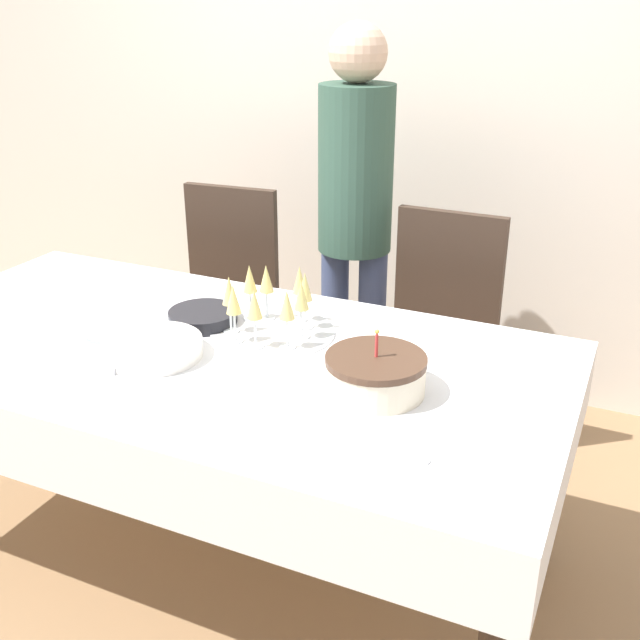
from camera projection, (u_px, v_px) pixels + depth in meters
ground_plane at (220, 557)px, 2.43m from camera, size 12.00×12.00×0.00m
wall_back at (393, 79)px, 3.18m from camera, size 8.00×0.05×2.70m
dining_table at (208, 378)px, 2.17m from camera, size 2.03×1.00×0.76m
dining_chair_far_left at (222, 297)px, 3.07m from camera, size 0.45×0.45×0.97m
dining_chair_far_right at (436, 335)px, 2.72m from camera, size 0.43×0.43×0.97m
birthday_cake at (376, 374)px, 1.87m from camera, size 0.25×0.25×0.17m
champagne_tray at (271, 307)px, 2.18m from camera, size 0.37×0.37×0.18m
plate_stack_main at (153, 348)px, 2.06m from camera, size 0.27×0.27×0.05m
plate_stack_dessert at (203, 317)px, 2.27m from camera, size 0.21×0.21×0.04m
cake_knife at (371, 440)px, 1.68m from camera, size 0.30×0.08×0.00m
fork_pile at (93, 363)px, 2.01m from camera, size 0.18×0.08×0.02m
napkin_pile at (124, 335)px, 2.19m from camera, size 0.15×0.15×0.01m
person_standing at (355, 202)px, 2.82m from camera, size 0.28×0.28×1.60m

